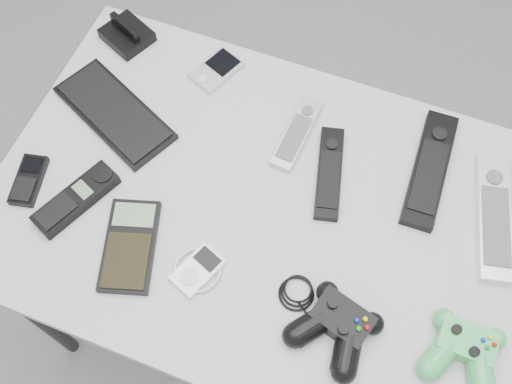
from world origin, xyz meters
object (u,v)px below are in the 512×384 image
(pda_keyboard, at_px, (114,112))
(controller_green, at_px, (465,349))
(mobile_phone, at_px, (28,180))
(cordless_handset, at_px, (76,199))
(calculator, at_px, (130,245))
(controller_black, at_px, (337,326))
(desk, at_px, (272,224))
(mp3_player, at_px, (197,270))
(remote_black_a, at_px, (329,173))
(remote_silver_b, at_px, (494,216))
(remote_silver_a, at_px, (297,133))
(pda, at_px, (216,70))
(remote_black_b, at_px, (430,169))

(pda_keyboard, relative_size, controller_green, 1.91)
(mobile_phone, relative_size, cordless_handset, 0.62)
(pda_keyboard, relative_size, calculator, 1.50)
(controller_black, bearing_deg, mobile_phone, -169.84)
(desk, bearing_deg, mp3_player, -117.32)
(remote_black_a, height_order, mp3_player, remote_black_a)
(desk, distance_m, cordless_handset, 0.37)
(cordless_handset, xyz_separation_m, controller_black, (0.52, -0.05, 0.01))
(desk, relative_size, controller_black, 4.46)
(desk, xyz_separation_m, calculator, (-0.21, -0.16, 0.07))
(remote_silver_b, xyz_separation_m, calculator, (-0.59, -0.29, -0.00))
(remote_silver_a, height_order, cordless_handset, cordless_handset)
(cordless_handset, bearing_deg, mp3_player, 13.80)
(pda, distance_m, cordless_handset, 0.39)
(remote_black_a, relative_size, remote_silver_b, 0.77)
(controller_green, bearing_deg, pda, 148.95)
(cordless_handset, relative_size, calculator, 0.96)
(pda_keyboard, xyz_separation_m, mp3_player, (0.29, -0.24, 0.00))
(pda, distance_m, controller_black, 0.58)
(remote_black_a, xyz_separation_m, remote_silver_b, (0.31, 0.02, 0.00))
(mobile_phone, xyz_separation_m, mp3_player, (0.37, -0.05, -0.00))
(cordless_handset, height_order, controller_black, controller_black)
(remote_silver_b, relative_size, calculator, 1.43)
(remote_silver_a, distance_m, remote_silver_b, 0.39)
(mobile_phone, distance_m, cordless_handset, 0.10)
(remote_black_b, bearing_deg, remote_silver_b, -24.43)
(remote_black_a, bearing_deg, pda_keyboard, 169.10)
(remote_black_a, bearing_deg, calculator, -150.77)
(pda, bearing_deg, controller_green, -10.44)
(mp3_player, distance_m, controller_green, 0.46)
(pda_keyboard, relative_size, remote_black_b, 1.04)
(calculator, height_order, mp3_player, calculator)
(controller_black, bearing_deg, remote_black_b, 93.72)
(remote_black_a, xyz_separation_m, calculator, (-0.28, -0.27, -0.00))
(pda_keyboard, height_order, calculator, calculator)
(remote_black_b, relative_size, remote_silver_b, 1.00)
(desk, xyz_separation_m, controller_green, (0.38, -0.13, 0.08))
(desk, bearing_deg, controller_black, -43.96)
(pda, relative_size, remote_silver_b, 0.41)
(pda, relative_size, controller_black, 0.44)
(mobile_phone, bearing_deg, pda_keyboard, 54.92)
(desk, relative_size, remote_silver_b, 4.17)
(controller_black, bearing_deg, pda, 148.53)
(pda, distance_m, mp3_player, 0.43)
(pda, distance_m, remote_silver_a, 0.22)
(pda_keyboard, xyz_separation_m, controller_green, (0.74, -0.21, 0.01))
(remote_silver_a, relative_size, calculator, 0.98)
(remote_silver_b, xyz_separation_m, mp3_player, (-0.46, -0.29, -0.00))
(remote_black_b, distance_m, mp3_player, 0.47)
(desk, height_order, pda_keyboard, pda_keyboard)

